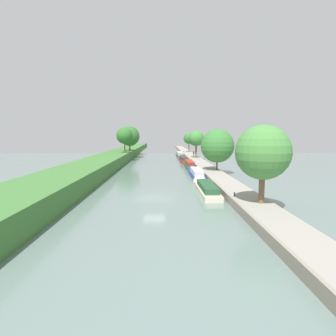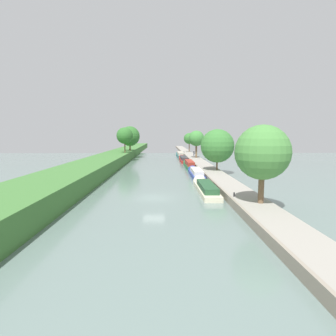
# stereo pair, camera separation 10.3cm
# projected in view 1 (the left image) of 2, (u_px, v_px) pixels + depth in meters

# --- Properties ---
(ground_plane) EXTENTS (160.00, 160.00, 0.00)m
(ground_plane) POSITION_uv_depth(u_px,v_px,m) (154.00, 198.00, 32.81)
(ground_plane) COLOR slate
(left_grassy_bank) EXTENTS (7.52, 260.00, 2.37)m
(left_grassy_bank) POSITION_uv_depth(u_px,v_px,m) (50.00, 188.00, 32.47)
(left_grassy_bank) COLOR #3D7033
(left_grassy_bank) RESTS_ON ground_plane
(right_towpath) EXTENTS (3.38, 260.00, 0.82)m
(right_towpath) POSITION_uv_depth(u_px,v_px,m) (239.00, 194.00, 32.93)
(right_towpath) COLOR gray
(right_towpath) RESTS_ON ground_plane
(stone_quay) EXTENTS (0.25, 260.00, 0.87)m
(stone_quay) POSITION_uv_depth(u_px,v_px,m) (224.00, 194.00, 32.89)
(stone_quay) COLOR gray
(stone_quay) RESTS_ON ground_plane
(narrowboat_cream) EXTENTS (2.04, 12.33, 1.94)m
(narrowboat_cream) POSITION_uv_depth(u_px,v_px,m) (206.00, 187.00, 36.54)
(narrowboat_cream) COLOR beige
(narrowboat_cream) RESTS_ON ground_plane
(narrowboat_blue) EXTENTS (1.90, 11.87, 1.96)m
(narrowboat_blue) POSITION_uv_depth(u_px,v_px,m) (196.00, 173.00, 50.15)
(narrowboat_blue) COLOR #283D93
(narrowboat_blue) RESTS_ON ground_plane
(narrowboat_green) EXTENTS (1.84, 13.19, 2.09)m
(narrowboat_green) POSITION_uv_depth(u_px,v_px,m) (189.00, 164.00, 63.73)
(narrowboat_green) COLOR #1E6033
(narrowboat_green) RESTS_ON ground_plane
(narrowboat_red) EXTENTS (2.03, 14.34, 2.05)m
(narrowboat_red) POSITION_uv_depth(u_px,v_px,m) (183.00, 159.00, 78.21)
(narrowboat_red) COLOR maroon
(narrowboat_red) RESTS_ON ground_plane
(narrowboat_teal) EXTENTS (1.99, 16.32, 2.16)m
(narrowboat_teal) POSITION_uv_depth(u_px,v_px,m) (180.00, 155.00, 95.04)
(narrowboat_teal) COLOR #195B60
(narrowboat_teal) RESTS_ON ground_plane
(tree_rightbank_near) EXTENTS (5.15, 5.15, 7.40)m
(tree_rightbank_near) POSITION_uv_depth(u_px,v_px,m) (263.00, 153.00, 26.36)
(tree_rightbank_near) COLOR brown
(tree_rightbank_near) RESTS_ON right_towpath
(tree_rightbank_midnear) EXTENTS (6.09, 6.09, 7.47)m
(tree_rightbank_midnear) POSITION_uv_depth(u_px,v_px,m) (217.00, 146.00, 51.42)
(tree_rightbank_midnear) COLOR brown
(tree_rightbank_midnear) RESTS_ON right_towpath
(tree_rightbank_midfar) EXTENTS (4.36, 4.36, 7.59)m
(tree_rightbank_midfar) POSITION_uv_depth(u_px,v_px,m) (196.00, 139.00, 78.96)
(tree_rightbank_midfar) COLOR brown
(tree_rightbank_midfar) RESTS_ON right_towpath
(tree_rightbank_far) EXTENTS (4.13, 4.13, 7.06)m
(tree_rightbank_far) POSITION_uv_depth(u_px,v_px,m) (189.00, 139.00, 106.24)
(tree_rightbank_far) COLOR brown
(tree_rightbank_far) RESTS_ON right_towpath
(tree_leftbank_downstream) EXTENTS (6.06, 6.06, 7.46)m
(tree_leftbank_downstream) POSITION_uv_depth(u_px,v_px,m) (130.00, 136.00, 86.97)
(tree_leftbank_downstream) COLOR brown
(tree_leftbank_downstream) RESTS_ON left_grassy_bank
(tree_leftbank_upstream) EXTENTS (4.48, 4.48, 6.87)m
(tree_leftbank_upstream) POSITION_uv_depth(u_px,v_px,m) (125.00, 136.00, 76.95)
(tree_leftbank_upstream) COLOR brown
(tree_leftbank_upstream) RESTS_ON left_grassy_bank
(person_walking) EXTENTS (0.34, 0.34, 1.66)m
(person_walking) POSITION_uv_depth(u_px,v_px,m) (194.00, 153.00, 86.32)
(person_walking) COLOR #282D42
(person_walking) RESTS_ON right_towpath
(mooring_bollard_near) EXTENTS (0.16, 0.16, 0.45)m
(mooring_bollard_near) POSITION_uv_depth(u_px,v_px,m) (234.00, 195.00, 29.62)
(mooring_bollard_near) COLOR black
(mooring_bollard_near) RESTS_ON right_towpath
(mooring_bollard_far) EXTENTS (0.16, 0.16, 0.45)m
(mooring_bollard_far) POSITION_uv_depth(u_px,v_px,m) (184.00, 152.00, 102.50)
(mooring_bollard_far) COLOR black
(mooring_bollard_far) RESTS_ON right_towpath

